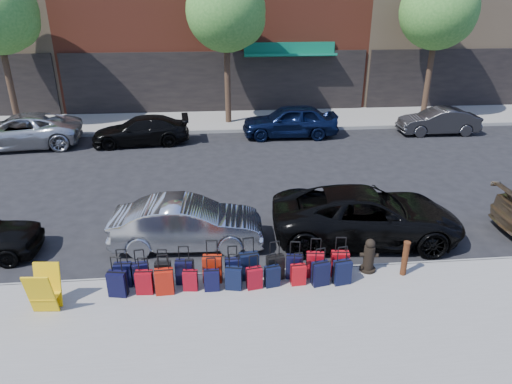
{
  "coord_description": "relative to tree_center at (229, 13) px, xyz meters",
  "views": [
    {
      "loc": [
        -0.26,
        -13.76,
        6.31
      ],
      "look_at": [
        0.9,
        -1.5,
        0.92
      ],
      "focal_mm": 32.0,
      "sensor_mm": 36.0,
      "label": 1
    }
  ],
  "objects": [
    {
      "name": "suitcase_front_10",
      "position": [
        1.92,
        -14.33,
        -4.95
      ],
      "size": [
        0.43,
        0.27,
        0.99
      ],
      "rotation": [
        0.0,
        0.0,
        -0.12
      ],
      "color": "#A90A13",
      "rests_on": "sidewalk_near"
    },
    {
      "name": "car_far_1",
      "position": [
        -4.19,
        -2.96,
        -4.79
      ],
      "size": [
        4.42,
        2.09,
        1.25
      ],
      "primitive_type": "imported",
      "rotation": [
        0.0,
        0.0,
        -1.49
      ],
      "color": "black",
      "rests_on": "ground"
    },
    {
      "name": "suitcase_front_7",
      "position": [
        0.39,
        -14.33,
        -4.96
      ],
      "size": [
        0.43,
        0.29,
        0.96
      ],
      "rotation": [
        0.0,
        0.0,
        0.2
      ],
      "color": "black",
      "rests_on": "sidewalk_near"
    },
    {
      "name": "suitcase_back_1",
      "position": [
        -2.57,
        -14.61,
        -4.99
      ],
      "size": [
        0.38,
        0.24,
        0.88
      ],
      "rotation": [
        0.0,
        0.0,
        -0.06
      ],
      "color": "maroon",
      "rests_on": "sidewalk_near"
    },
    {
      "name": "suitcase_back_10",
      "position": [
        1.89,
        -14.66,
        -4.97
      ],
      "size": [
        0.42,
        0.29,
        0.93
      ],
      "rotation": [
        0.0,
        0.0,
        0.17
      ],
      "color": "black",
      "rests_on": "sidewalk_near"
    },
    {
      "name": "suitcase_front_9",
      "position": [
        1.33,
        -14.31,
        -4.96
      ],
      "size": [
        0.43,
        0.28,
        0.98
      ],
      "rotation": [
        0.0,
        0.0,
        -0.16
      ],
      "color": "#A20A14",
      "rests_on": "sidewalk_near"
    },
    {
      "name": "car_far_3",
      "position": [
        9.9,
        -2.65,
        -4.79
      ],
      "size": [
        3.81,
        1.41,
        1.24
      ],
      "primitive_type": "imported",
      "rotation": [
        0.0,
        0.0,
        -1.59
      ],
      "color": "#2E2E30",
      "rests_on": "ground"
    },
    {
      "name": "suitcase_front_5",
      "position": [
        -0.59,
        -14.26,
        -4.99
      ],
      "size": [
        0.36,
        0.21,
        0.86
      ],
      "rotation": [
        0.0,
        0.0,
        0.03
      ],
      "color": "black",
      "rests_on": "sidewalk_near"
    },
    {
      "name": "suitcase_back_7",
      "position": [
        0.29,
        -14.61,
        -5.01
      ],
      "size": [
        0.37,
        0.26,
        0.8
      ],
      "rotation": [
        0.0,
        0.0,
        0.2
      ],
      "color": "black",
      "rests_on": "sidewalk_near"
    },
    {
      "name": "suitcase_front_0",
      "position": [
        -3.08,
        -14.28,
        -4.97
      ],
      "size": [
        0.39,
        0.21,
        0.93
      ],
      "rotation": [
        0.0,
        0.0,
        -0.01
      ],
      "color": "black",
      "rests_on": "sidewalk_near"
    },
    {
      "name": "bollard",
      "position": [
        3.45,
        -14.45,
        -4.81
      ],
      "size": [
        0.16,
        0.16,
        0.88
      ],
      "color": "#38190C",
      "rests_on": "sidewalk_near"
    },
    {
      "name": "car_near_2",
      "position": [
        3.17,
        -12.39,
        -4.69
      ],
      "size": [
        5.35,
        2.82,
        1.43
      ],
      "primitive_type": "imported",
      "rotation": [
        0.0,
        0.0,
        1.48
      ],
      "color": "black",
      "rests_on": "ground"
    },
    {
      "name": "car_far_2",
      "position": [
        2.67,
        -2.44,
        -4.65
      ],
      "size": [
        4.52,
        1.91,
        1.52
      ],
      "primitive_type": "imported",
      "rotation": [
        0.0,
        0.0,
        -1.6
      ],
      "color": "#0B1533",
      "rests_on": "ground"
    },
    {
      "name": "suitcase_back_9",
      "position": [
        1.39,
        -14.66,
        -4.97
      ],
      "size": [
        0.42,
        0.3,
        0.92
      ],
      "rotation": [
        0.0,
        0.0,
        0.2
      ],
      "color": "black",
      "rests_on": "sidewalk_near"
    },
    {
      "name": "tree_right",
      "position": [
        10.5,
        0.0,
        0.0
      ],
      "size": [
        3.8,
        3.8,
        7.27
      ],
      "color": "black",
      "rests_on": "sidewalk_far"
    },
    {
      "name": "display_rack",
      "position": [
        -4.55,
        -15.01,
        -4.78
      ],
      "size": [
        0.6,
        0.65,
        0.98
      ],
      "rotation": [
        0.0,
        0.0,
        -0.08
      ],
      "color": "yellow",
      "rests_on": "sidewalk_near"
    },
    {
      "name": "suitcase_front_1",
      "position": [
        -2.69,
        -14.25,
        -4.99
      ],
      "size": [
        0.38,
        0.24,
        0.88
      ],
      "rotation": [
        0.0,
        0.0,
        0.1
      ],
      "color": "black",
      "rests_on": "sidewalk_near"
    },
    {
      "name": "suitcase_front_3",
      "position": [
        -1.7,
        -14.31,
        -4.97
      ],
      "size": [
        0.41,
        0.25,
        0.94
      ],
      "rotation": [
        0.0,
        0.0,
        -0.09
      ],
      "color": "black",
      "rests_on": "sidewalk_near"
    },
    {
      "name": "suitcase_front_4",
      "position": [
        -1.07,
        -14.29,
        -4.93
      ],
      "size": [
        0.46,
        0.28,
        1.05
      ],
      "rotation": [
        0.0,
        0.0,
        -0.1
      ],
      "color": "#9B1B0A",
      "rests_on": "sidewalk_near"
    },
    {
      "name": "sidewalk_near",
      "position": [
        -0.64,
        -16.0,
        -5.34
      ],
      "size": [
        60.0,
        4.0,
        0.15
      ],
      "primitive_type": "cube",
      "color": "gray",
      "rests_on": "ground"
    },
    {
      "name": "suitcase_front_8",
      "position": [
        0.84,
        -14.33,
        -4.97
      ],
      "size": [
        0.42,
        0.28,
        0.93
      ],
      "rotation": [
        0.0,
        0.0,
        -0.18
      ],
      "color": "black",
      "rests_on": "sidewalk_near"
    },
    {
      "name": "suitcase_back_6",
      "position": [
        -0.13,
        -14.65,
        -5.01
      ],
      "size": [
        0.37,
        0.26,
        0.82
      ],
      "rotation": [
        0.0,
        0.0,
        0.17
      ],
      "color": "maroon",
      "rests_on": "sidewalk_near"
    },
    {
      "name": "suitcase_front_2",
      "position": [
        -2.19,
        -14.25,
        -4.99
      ],
      "size": [
        0.36,
        0.21,
        0.86
      ],
      "rotation": [
        0.0,
        0.0,
        -0.05
      ],
      "color": "black",
      "rests_on": "sidewalk_near"
    },
    {
      "name": "curb_far",
      "position": [
        -0.64,
        -1.52,
        -5.34
      ],
      "size": [
        60.0,
        0.08,
        0.15
      ],
      "primitive_type": "cube",
      "color": "gray",
      "rests_on": "ground"
    },
    {
      "name": "sidewalk_far",
      "position": [
        -0.64,
        0.5,
        -5.34
      ],
      "size": [
        60.0,
        4.0,
        0.15
      ],
      "primitive_type": "cube",
      "color": "gray",
      "rests_on": "ground"
    },
    {
      "name": "suitcase_back_0",
      "position": [
        -3.15,
        -14.64,
        -4.97
      ],
      "size": [
        0.43,
        0.3,
        0.95
      ],
      "rotation": [
        0.0,
        0.0,
        -0.19
      ],
      "color": "black",
      "rests_on": "sidewalk_near"
    },
    {
      "name": "car_far_0",
      "position": [
        -9.47,
        -2.92,
        -4.69
      ],
      "size": [
        5.45,
        2.95,
        1.45
      ],
      "primitive_type": "imported",
      "rotation": [
        0.0,
        0.0,
        -1.46
      ],
      "color": "silver",
      "rests_on": "ground"
    },
    {
      "name": "ground",
      "position": [
        -0.64,
        -9.5,
        -5.41
      ],
      "size": [
        120.0,
        120.0,
        0.0
      ],
      "primitive_type": "plane",
      "color": "black",
      "rests_on": "ground"
    },
    {
      "name": "curb_near",
      "position": [
        -0.64,
        -13.98,
        -5.34
      ],
      "size": [
        60.0,
        0.08,
        0.15
      ],
      "primitive_type": "cube",
      "color": "gray",
      "rests_on": "ground"
    },
    {
      "name": "suitcase_back_8",
      "position": [
        0.89,
        -14.6,
        -5.01
      ],
      "size": [
        0.35,
        0.22,
        0.8
      ],
      "rotation": [
        0.0,
        0.0,
        0.07
      ],
      "color": "#B30B13",
      "rests_on": "sidewalk_near"
    },
    {
      "name": "suitcase_back_3",
      "position": [
        -1.56,
        -14.58,
        -5.02
      ],
      "size": [
        0.34,
        0.22,
        0.77
      ],
      "rotation": [
        0.0,
        0.0,
        -0.1
      ],
      "color": "maroon",
      "rests_on": "sidewalk_near"
    },
    {
      "name": "suitcase_back_2",
      "position": [
        -2.13,
        -14.66,
        -4.96
      ],
      "size": [
        0.41,
        0.25,
        0.95
      ],
      "rotation": [
        0.0,
        0.0,
        0.04
      ],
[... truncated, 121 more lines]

